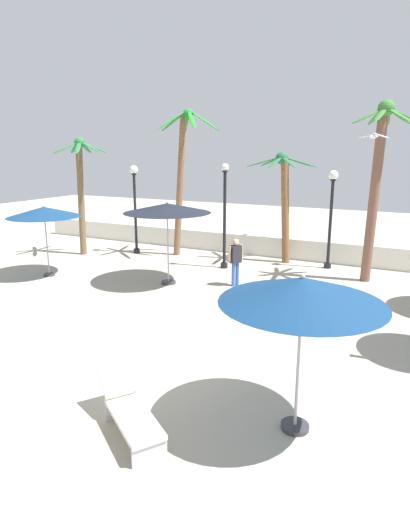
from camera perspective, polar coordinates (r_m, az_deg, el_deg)
name	(u,v)px	position (r m, az deg, el deg)	size (l,w,h in m)	color
ground_plane	(140,343)	(10.77, -8.51, -11.16)	(56.00, 56.00, 0.00)	#B2A893
boundary_wall	(271,247)	(19.25, 8.68, 1.21)	(25.20, 0.30, 0.88)	silver
patio_umbrella_0	(302,291)	(6.84, 12.58, -4.52)	(2.59, 2.59, 2.65)	#333338
patio_umbrella_1	(44,212)	(16.72, -20.29, 5.40)	(2.61, 2.61, 2.61)	#333338
patio_umbrella_3	(167,209)	(14.74, -4.97, 6.20)	(2.96, 2.96, 2.86)	#333338
palm_tree_0	(182,167)	(18.85, -2.97, 11.51)	(2.91, 2.55, 6.21)	brown
palm_tree_1	(377,175)	(15.95, 21.59, 9.87)	(2.13, 2.12, 6.11)	brown
palm_tree_2	(81,182)	(19.81, -15.94, 9.26)	(2.23, 2.24, 5.08)	brown
palm_tree_3	(284,193)	(18.01, 10.33, 8.17)	(2.81, 2.85, 4.48)	brown
lamp_post_0	(331,210)	(17.47, 16.17, 5.81)	(0.36, 0.36, 3.80)	black
lamp_post_1	(225,213)	(16.86, 2.58, 5.60)	(0.29, 0.29, 4.05)	black
lamp_post_2	(135,200)	(19.65, -9.16, 7.28)	(0.37, 0.37, 3.91)	black
lounge_chair_0	(129,408)	(7.60, -9.92, -19.01)	(1.85, 1.52, 0.83)	#B7B7BC
guest_0	(236,258)	(14.74, 4.02, -0.23)	(0.40, 0.48, 1.63)	#3359B2
seagull_0	(374,136)	(13.55, 21.19, 14.39)	(0.88, 0.54, 0.16)	white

